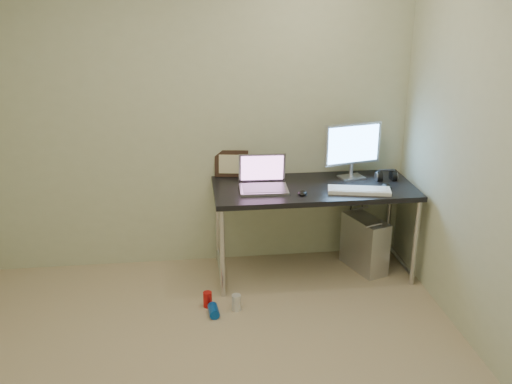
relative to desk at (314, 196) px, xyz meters
The scene contains 16 objects.
wall_back 1.14m from the desk, 159.50° to the left, with size 3.50×0.02×2.50m, color beige.
desk is the anchor object (origin of this frame).
tower_computer 0.63m from the desk, ahead, with size 0.32×0.47×0.48m.
cable_a 0.56m from the desk, 36.53° to the left, with size 0.01×0.01×0.70m, color black.
cable_b 0.63m from the desk, 29.36° to the left, with size 0.01×0.01×0.72m, color black.
can_red 1.15m from the desk, 153.00° to the right, with size 0.06×0.06×0.12m, color red.
can_white 1.04m from the desk, 142.11° to the right, with size 0.07×0.07×0.12m, color silver.
can_blue 1.19m from the desk, 145.78° to the right, with size 0.07×0.07×0.13m, color #0A45AC.
laptop 0.43m from the desk, behind, with size 0.38×0.32×0.25m.
monitor 0.51m from the desk, 25.42° to the left, with size 0.48×0.18×0.45m.
keyboard 0.37m from the desk, 29.50° to the right, with size 0.47×0.15×0.03m, color white.
mouse_right 0.57m from the desk, 10.89° to the right, with size 0.08×0.12×0.04m, color black.
mouse_left 0.23m from the desk, 126.92° to the right, with size 0.07×0.11×0.04m, color black.
headphones 0.62m from the desk, ahead, with size 0.16×0.10×0.11m.
picture_frame 0.72m from the desk, 152.85° to the left, with size 0.27×0.03×0.22m, color black.
webcam 0.56m from the desk, 149.05° to the left, with size 0.05×0.04×0.12m.
Camera 1 is at (-0.04, -2.71, 2.24)m, focal length 40.00 mm.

